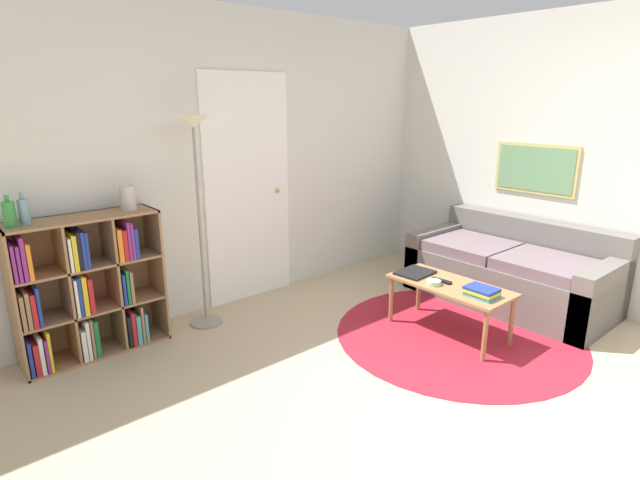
{
  "coord_description": "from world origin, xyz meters",
  "views": [
    {
      "loc": [
        -2.41,
        -1.15,
        1.84
      ],
      "look_at": [
        -0.13,
        1.5,
        0.85
      ],
      "focal_mm": 28.0,
      "sensor_mm": 36.0,
      "label": 1
    }
  ],
  "objects_px": {
    "coffee_table": "(450,289)",
    "bowl": "(434,283)",
    "floor_lamp": "(195,159)",
    "bookshelf": "(85,290)",
    "vase_on_shelf": "(128,198)",
    "laptop": "(415,273)",
    "couch": "(512,273)",
    "bottle_middle": "(24,211)",
    "bottle_left": "(9,214)"
  },
  "relations": [
    {
      "from": "coffee_table",
      "to": "bowl",
      "type": "relative_size",
      "value": 8.41
    },
    {
      "from": "vase_on_shelf",
      "to": "floor_lamp",
      "type": "bearing_deg",
      "value": -10.3
    },
    {
      "from": "coffee_table",
      "to": "bowl",
      "type": "distance_m",
      "value": 0.16
    },
    {
      "from": "couch",
      "to": "vase_on_shelf",
      "type": "bearing_deg",
      "value": 152.71
    },
    {
      "from": "bowl",
      "to": "bottle_left",
      "type": "distance_m",
      "value": 3.02
    },
    {
      "from": "floor_lamp",
      "to": "bottle_left",
      "type": "height_order",
      "value": "floor_lamp"
    },
    {
      "from": "coffee_table",
      "to": "bottle_middle",
      "type": "height_order",
      "value": "bottle_middle"
    },
    {
      "from": "bookshelf",
      "to": "bowl",
      "type": "relative_size",
      "value": 9.04
    },
    {
      "from": "laptop",
      "to": "bottle_middle",
      "type": "distance_m",
      "value": 2.92
    },
    {
      "from": "floor_lamp",
      "to": "laptop",
      "type": "relative_size",
      "value": 5.46
    },
    {
      "from": "floor_lamp",
      "to": "coffee_table",
      "type": "xyz_separation_m",
      "value": [
        1.4,
        -1.45,
        -1.01
      ]
    },
    {
      "from": "bowl",
      "to": "floor_lamp",
      "type": "bearing_deg",
      "value": 132.93
    },
    {
      "from": "bottle_left",
      "to": "bottle_middle",
      "type": "xyz_separation_m",
      "value": [
        0.09,
        0.02,
        0.0
      ]
    },
    {
      "from": "couch",
      "to": "laptop",
      "type": "bearing_deg",
      "value": 163.6
    },
    {
      "from": "bookshelf",
      "to": "bottle_left",
      "type": "relative_size",
      "value": 5.0
    },
    {
      "from": "laptop",
      "to": "bowl",
      "type": "bearing_deg",
      "value": -109.8
    },
    {
      "from": "bookshelf",
      "to": "floor_lamp",
      "type": "height_order",
      "value": "floor_lamp"
    },
    {
      "from": "floor_lamp",
      "to": "laptop",
      "type": "height_order",
      "value": "floor_lamp"
    },
    {
      "from": "bookshelf",
      "to": "coffee_table",
      "type": "distance_m",
      "value": 2.77
    },
    {
      "from": "bookshelf",
      "to": "couch",
      "type": "distance_m",
      "value": 3.66
    },
    {
      "from": "bottle_middle",
      "to": "laptop",
      "type": "bearing_deg",
      "value": -25.14
    },
    {
      "from": "bookshelf",
      "to": "bottle_middle",
      "type": "height_order",
      "value": "bottle_middle"
    },
    {
      "from": "bookshelf",
      "to": "bottle_middle",
      "type": "relative_size",
      "value": 4.91
    },
    {
      "from": "bottle_left",
      "to": "vase_on_shelf",
      "type": "relative_size",
      "value": 1.17
    },
    {
      "from": "couch",
      "to": "bowl",
      "type": "xyz_separation_m",
      "value": [
        -1.15,
        0.05,
        0.17
      ]
    },
    {
      "from": "laptop",
      "to": "vase_on_shelf",
      "type": "relative_size",
      "value": 1.78
    },
    {
      "from": "bookshelf",
      "to": "vase_on_shelf",
      "type": "height_order",
      "value": "vase_on_shelf"
    },
    {
      "from": "couch",
      "to": "vase_on_shelf",
      "type": "distance_m",
      "value": 3.42
    },
    {
      "from": "bookshelf",
      "to": "laptop",
      "type": "bearing_deg",
      "value": -28.09
    },
    {
      "from": "couch",
      "to": "bowl",
      "type": "bearing_deg",
      "value": 177.5
    },
    {
      "from": "bowl",
      "to": "couch",
      "type": "bearing_deg",
      "value": -2.5
    },
    {
      "from": "bookshelf",
      "to": "bowl",
      "type": "xyz_separation_m",
      "value": [
        2.18,
        -1.47,
        -0.06
      ]
    },
    {
      "from": "bookshelf",
      "to": "vase_on_shelf",
      "type": "distance_m",
      "value": 0.74
    },
    {
      "from": "couch",
      "to": "bottle_middle",
      "type": "relative_size",
      "value": 8.33
    },
    {
      "from": "bottle_left",
      "to": "bottle_middle",
      "type": "distance_m",
      "value": 0.09
    },
    {
      "from": "couch",
      "to": "coffee_table",
      "type": "xyz_separation_m",
      "value": [
        -1.03,
        -0.02,
        0.1
      ]
    },
    {
      "from": "coffee_table",
      "to": "laptop",
      "type": "relative_size",
      "value": 3.07
    },
    {
      "from": "vase_on_shelf",
      "to": "bottle_left",
      "type": "bearing_deg",
      "value": -178.36
    },
    {
      "from": "bookshelf",
      "to": "floor_lamp",
      "type": "xyz_separation_m",
      "value": [
        0.9,
        -0.1,
        0.89
      ]
    },
    {
      "from": "coffee_table",
      "to": "couch",
      "type": "bearing_deg",
      "value": 1.27
    },
    {
      "from": "bowl",
      "to": "vase_on_shelf",
      "type": "bearing_deg",
      "value": 140.72
    },
    {
      "from": "floor_lamp",
      "to": "bowl",
      "type": "distance_m",
      "value": 2.1
    },
    {
      "from": "coffee_table",
      "to": "laptop",
      "type": "xyz_separation_m",
      "value": [
        -0.03,
        0.33,
        0.06
      ]
    },
    {
      "from": "bottle_middle",
      "to": "bottle_left",
      "type": "bearing_deg",
      "value": -167.66
    },
    {
      "from": "coffee_table",
      "to": "laptop",
      "type": "height_order",
      "value": "laptop"
    },
    {
      "from": "laptop",
      "to": "bottle_left",
      "type": "relative_size",
      "value": 1.51
    },
    {
      "from": "laptop",
      "to": "bottle_left",
      "type": "bearing_deg",
      "value": 155.94
    },
    {
      "from": "couch",
      "to": "bottle_left",
      "type": "height_order",
      "value": "bottle_left"
    },
    {
      "from": "floor_lamp",
      "to": "bottle_middle",
      "type": "relative_size",
      "value": 8.11
    },
    {
      "from": "bookshelf",
      "to": "coffee_table",
      "type": "bearing_deg",
      "value": -33.93
    }
  ]
}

